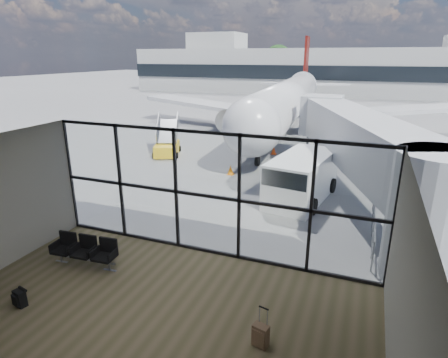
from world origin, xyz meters
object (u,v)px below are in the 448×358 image
Objects in this scene: seating_row at (86,249)px; mobile_stairs at (167,147)px; backpack at (20,298)px; service_van at (301,178)px; belt_loader at (264,129)px; airliner at (289,100)px; suitcase at (260,335)px.

mobile_stairs is (-4.89, 14.20, -0.03)m from seating_row.
service_van reaches higher than backpack.
belt_loader is (-0.07, 22.96, 0.10)m from seating_row.
airliner is at bearing 112.78° from service_van.
mobile_stairs is (-10.58, 5.41, -0.58)m from service_van.
suitcase is 10.39m from service_van.
suitcase is (6.85, 1.00, 0.06)m from backpack.
seating_row is 2.56m from backpack.
service_van reaches higher than belt_loader.
service_van is (-0.93, 10.32, 0.81)m from suitcase.
belt_loader is 10.00m from mobile_stairs.
backpack is at bearing -96.67° from mobile_stairs.
airliner is at bearing 80.79° from belt_loader.
belt_loader reaches higher than suitcase.
suitcase is at bearing 21.02° from backpack.
service_van is 15.30m from belt_loader.
belt_loader reaches higher than backpack.
seating_row is 4.36× the size of backpack.
suitcase is 29.60m from airliner.
mobile_stairs reaches higher than service_van.
backpack is 0.15× the size of mobile_stairs.
suitcase is at bearing -76.05° from mobile_stairs.
suitcase is 0.23× the size of belt_loader.
service_van is (5.92, 11.32, 0.87)m from backpack.
belt_loader is at bearing 38.94° from mobile_stairs.
service_van is (5.69, 8.79, 0.56)m from seating_row.
suitcase is 0.03× the size of airliner.
service_van is at bearing 75.11° from backpack.
suitcase is at bearing -83.23° from airliner.
suitcase is at bearing -17.74° from seating_row.
suitcase is 19.49m from mobile_stairs.
seating_row is 15.02m from mobile_stairs.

